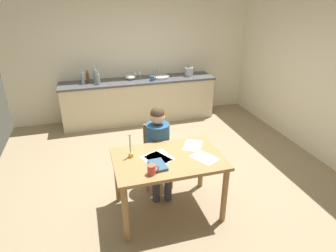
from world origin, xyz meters
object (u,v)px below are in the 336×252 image
at_px(person_seated, 158,145).
at_px(chair_at_table, 157,152).
at_px(wine_glass_by_kettle, 135,73).
at_px(coffee_mug, 152,170).
at_px(bottle_oil, 83,78).
at_px(wine_glass_near_sink, 140,72).
at_px(dining_table, 168,166).
at_px(book_magazine, 158,165).
at_px(stovetop_kettle, 189,71).
at_px(teacup_on_counter, 152,78).
at_px(mixing_bowl, 130,77).
at_px(candlestick, 131,150).
at_px(bottle_vinegar, 88,78).
at_px(sink_unit, 161,77).
at_px(bottle_sauce, 98,79).
at_px(bottle_wine_red, 95,76).

bearing_deg(person_seated, chair_at_table, 83.82).
bearing_deg(person_seated, wine_glass_by_kettle, 86.18).
bearing_deg(coffee_mug, bottle_oil, 100.77).
relative_size(wine_glass_near_sink, wine_glass_by_kettle, 1.00).
distance_m(dining_table, book_magazine, 0.26).
bearing_deg(stovetop_kettle, teacup_on_counter, -169.96).
bearing_deg(teacup_on_counter, mixing_bowl, 152.21).
distance_m(coffee_mug, candlestick, 0.44).
distance_m(candlestick, mixing_bowl, 2.95).
height_order(candlestick, bottle_vinegar, bottle_vinegar).
bearing_deg(candlestick, person_seated, 41.13).
bearing_deg(chair_at_table, teacup_on_counter, 78.13).
bearing_deg(sink_unit, wine_glass_by_kettle, 164.10).
distance_m(person_seated, mixing_bowl, 2.55).
xyz_separation_m(sink_unit, bottle_sauce, (-1.29, -0.10, 0.08)).
height_order(person_seated, bottle_wine_red, bottle_wine_red).
distance_m(dining_table, bottle_vinegar, 3.11).
bearing_deg(candlestick, wine_glass_near_sink, 76.70).
bearing_deg(bottle_sauce, stovetop_kettle, 2.77).
distance_m(bottle_oil, bottle_sauce, 0.30).
relative_size(dining_table, bottle_vinegar, 4.90).
bearing_deg(person_seated, stovetop_kettle, 61.85).
bearing_deg(bottle_vinegar, bottle_sauce, -27.95).
xyz_separation_m(bottle_wine_red, wine_glass_near_sink, (0.93, 0.13, -0.03)).
bearing_deg(wine_glass_by_kettle, bottle_oil, -171.59).
distance_m(book_magazine, stovetop_kettle, 3.48).
height_order(bottle_vinegar, wine_glass_by_kettle, bottle_vinegar).
height_order(coffee_mug, teacup_on_counter, teacup_on_counter).
relative_size(sink_unit, bottle_wine_red, 1.13).
relative_size(dining_table, bottle_oil, 4.63).
distance_m(chair_at_table, wine_glass_near_sink, 2.54).
xyz_separation_m(bottle_oil, bottle_vinegar, (0.10, 0.02, -0.01)).
bearing_deg(chair_at_table, bottle_sauce, 105.65).
relative_size(person_seated, bottle_sauce, 4.85).
relative_size(book_magazine, stovetop_kettle, 1.14).
bearing_deg(bottle_sauce, bottle_oil, 163.50).
bearing_deg(coffee_mug, candlestick, 110.49).
xyz_separation_m(wine_glass_near_sink, wine_glass_by_kettle, (-0.10, 0.00, 0.00)).
bearing_deg(mixing_bowl, teacup_on_counter, -27.79).
bearing_deg(wine_glass_by_kettle, bottle_wine_red, -171.02).
bearing_deg(person_seated, bottle_vinegar, 107.86).
xyz_separation_m(sink_unit, mixing_bowl, (-0.63, 0.07, 0.02)).
height_order(dining_table, bottle_vinegar, bottle_vinegar).
xyz_separation_m(coffee_mug, teacup_on_counter, (0.75, 3.11, 0.12)).
distance_m(bottle_wine_red, bottle_sauce, 0.13).
xyz_separation_m(dining_table, mixing_bowl, (0.07, 3.05, 0.29)).
distance_m(chair_at_table, sink_unit, 2.46).
xyz_separation_m(bottle_oil, stovetop_kettle, (2.21, 0.01, -0.02)).
relative_size(coffee_mug, stovetop_kettle, 0.59).
distance_m(bottle_sauce, wine_glass_by_kettle, 0.82).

